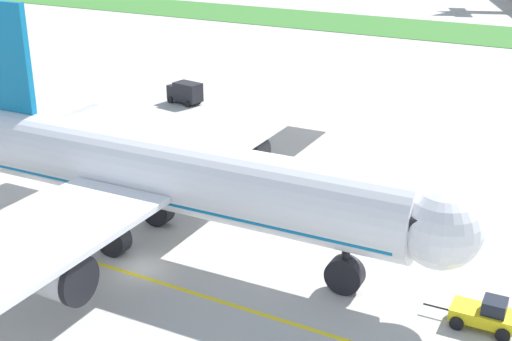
# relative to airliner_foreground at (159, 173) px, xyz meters

# --- Properties ---
(ground_plane) EXTENTS (600.00, 600.00, 0.00)m
(ground_plane) POSITION_rel_airliner_foreground_xyz_m (0.77, -3.78, -6.14)
(ground_plane) COLOR #ADAAA5
(ground_plane) RESTS_ON ground
(apron_taxi_line) EXTENTS (280.00, 0.36, 0.01)m
(apron_taxi_line) POSITION_rel_airliner_foreground_xyz_m (0.77, -4.79, -6.13)
(apron_taxi_line) COLOR yellow
(apron_taxi_line) RESTS_ON ground
(grass_median_strip) EXTENTS (320.00, 24.00, 0.10)m
(grass_median_strip) POSITION_rel_airliner_foreground_xyz_m (0.77, 105.45, -6.09)
(grass_median_strip) COLOR #38722D
(grass_median_strip) RESTS_ON ground
(airliner_foreground) EXTENTS (48.25, 74.92, 18.10)m
(airliner_foreground) POSITION_rel_airliner_foreground_xyz_m (0.00, 0.00, 0.00)
(airliner_foreground) COLOR white
(airliner_foreground) RESTS_ON ground
(pushback_tug) EXTENTS (5.85, 2.47, 2.14)m
(pushback_tug) POSITION_rel_airliner_foreground_xyz_m (24.65, 0.79, -5.16)
(pushback_tug) COLOR yellow
(pushback_tug) RESTS_ON ground
(service_truck_catering_van) EXTENTS (5.02, 3.08, 2.92)m
(service_truck_catering_van) POSITION_rel_airliner_foreground_xyz_m (-21.43, 34.44, -4.56)
(service_truck_catering_van) COLOR black
(service_truck_catering_van) RESTS_ON ground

